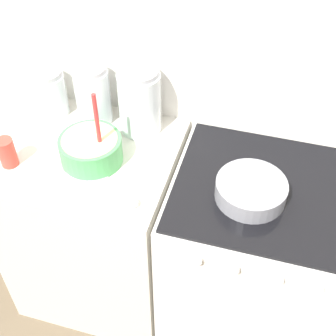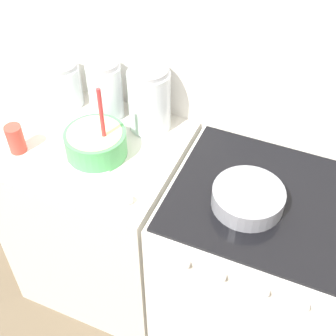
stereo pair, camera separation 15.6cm
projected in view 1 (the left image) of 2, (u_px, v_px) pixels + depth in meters
name	position (u px, v px, depth m)	size (l,w,h in m)	color
wall_back	(195.00, 61.00, 1.81)	(4.49, 0.05, 2.40)	white
countertop_cabinet	(98.00, 225.00, 2.17)	(0.70, 0.62, 0.93)	silver
stove	(255.00, 262.00, 2.03)	(0.73, 0.63, 0.93)	white
mixing_bowl	(91.00, 148.00, 1.77)	(0.24, 0.24, 0.32)	#4CA559
baking_pan	(251.00, 190.00, 1.65)	(0.25, 0.25, 0.07)	gray
storage_jar_left	(50.00, 95.00, 1.97)	(0.14, 0.14, 0.20)	silver
storage_jar_middle	(93.00, 98.00, 1.91)	(0.14, 0.14, 0.26)	silver
storage_jar_right	(140.00, 105.00, 1.86)	(0.17, 0.17, 0.28)	silver
tin_can	(7.00, 152.00, 1.75)	(0.07, 0.07, 0.12)	#CC3F33
recipe_page	(84.00, 183.00, 1.72)	(0.19, 0.26, 0.01)	white
measuring_spoon	(130.00, 203.00, 1.63)	(0.12, 0.04, 0.04)	white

